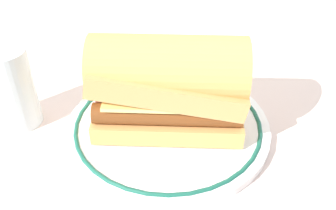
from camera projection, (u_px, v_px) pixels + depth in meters
The scene contains 4 objects.
ground_plane at pixel (181, 146), 0.54m from camera, with size 1.50×1.50×0.00m, color beige.
plate at pixel (168, 126), 0.56m from camera, with size 0.29×0.29×0.01m.
sausage_sandwich at pixel (168, 84), 0.52m from camera, with size 0.21×0.11×0.13m.
drinking_glass at pixel (14, 93), 0.55m from camera, with size 0.06×0.06×0.12m.
Camera 1 is at (-0.02, -0.40, 0.38)m, focal length 42.67 mm.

